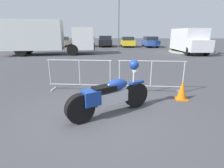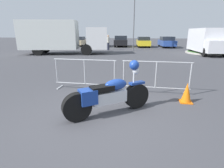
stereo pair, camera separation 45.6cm
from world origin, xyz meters
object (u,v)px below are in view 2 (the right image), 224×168
delivery_van (207,40)px  parked_car_yellow (143,42)px  parked_car_blue (167,42)px  pedestrian (108,42)px  motorcycle (109,95)px  crowd_barrier_far (156,77)px  crowd_barrier_near (85,74)px  parked_car_white (99,41)px  traffic_cone (187,93)px  street_lamp (134,15)px  parked_car_tan (79,41)px  parked_car_green (60,40)px  parked_car_black (121,41)px  box_truck (60,36)px

delivery_van → parked_car_yellow: delivery_van is taller
parked_car_blue → pedestrian: pedestrian is taller
motorcycle → crowd_barrier_far: bearing=18.1°
delivery_van → crowd_barrier_near: bearing=-37.8°
pedestrian → parked_car_blue: bearing=-120.9°
parked_car_white → parked_car_blue: bearing=-95.0°
parked_car_yellow → traffic_cone: bearing=178.2°
parked_car_blue → street_lamp: 7.31m
crowd_barrier_near → street_lamp: size_ratio=0.39×
motorcycle → parked_car_blue: size_ratio=0.44×
motorcycle → parked_car_white: bearing=67.5°
crowd_barrier_near → parked_car_tan: (-7.56, 19.67, 0.13)m
parked_car_green → street_lamp: (11.48, -5.53, 2.94)m
parked_car_yellow → parked_car_blue: size_ratio=0.97×
parked_car_black → parked_car_tan: bearing=85.7°
parked_car_yellow → pedestrian: 6.76m
parked_car_green → traffic_cone: (13.95, -20.53, -0.49)m
crowd_barrier_far → parked_car_green: 23.83m
parked_car_black → traffic_cone: 20.98m
box_truck → pedestrian: bearing=36.8°
crowd_barrier_near → street_lamp: bearing=86.9°
crowd_barrier_near → parked_car_black: parked_car_black is taller
parked_car_black → pedestrian: (-0.71, -5.81, 0.16)m
crowd_barrier_near → parked_car_tan: parked_car_tan is taller
pedestrian → parked_car_tan: bearing=-24.6°
parked_car_yellow → parked_car_blue: (3.14, -0.04, 0.02)m
crowd_barrier_far → parked_car_blue: parked_car_blue is taller
crowd_barrier_near → traffic_cone: (3.25, -0.64, -0.27)m
motorcycle → pedestrian: (-3.20, 15.78, 0.43)m
delivery_van → parked_car_black: (-8.90, 7.84, -0.48)m
crowd_barrier_far → pedestrian: (-4.40, 14.03, 0.37)m
parked_car_blue → traffic_cone: 20.26m
crowd_barrier_far → street_lamp: 14.79m
box_truck → pedestrian: (3.65, 4.30, -0.72)m
parked_car_green → street_lamp: 13.08m
crowd_barrier_far → box_truck: size_ratio=0.27×
crowd_barrier_far → parked_car_blue: size_ratio=0.51×
crowd_barrier_near → parked_car_tan: bearing=111.0°
crowd_barrier_far → traffic_cone: bearing=-37.3°
parked_car_tan → box_truck: bearing=-174.9°
parked_car_yellow → pedestrian: bearing=139.5°
pedestrian → parked_car_green: bearing=-13.2°
delivery_van → parked_car_green: 19.95m
delivery_van → parked_car_green: delivery_van is taller
delivery_van → street_lamp: 7.64m
delivery_van → parked_car_white: bearing=-127.1°
parked_car_tan → parked_car_blue: bearing=-96.4°
parked_car_blue → crowd_barrier_near: bearing=159.9°
parked_car_tan → pedestrian: pedestrian is taller
box_truck → traffic_cone: bearing=-62.2°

